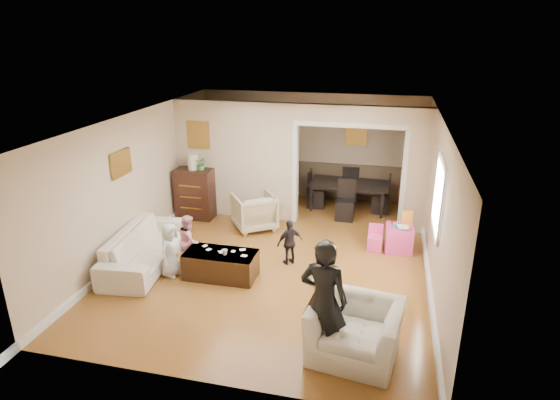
% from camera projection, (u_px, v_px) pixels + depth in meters
% --- Properties ---
extents(floor, '(7.00, 7.00, 0.00)m').
position_uv_depth(floor, '(278.00, 255.00, 8.90)').
color(floor, '#A86E2B').
rests_on(floor, ground).
extents(partition_left, '(2.75, 0.18, 2.60)m').
position_uv_depth(partition_left, '(236.00, 160.00, 10.40)').
color(partition_left, '#C5B090').
rests_on(partition_left, ground).
extents(partition_right, '(0.55, 0.18, 2.60)m').
position_uv_depth(partition_right, '(416.00, 172.00, 9.56)').
color(partition_right, '#C5B090').
rests_on(partition_right, ground).
extents(partition_header, '(2.22, 0.18, 0.35)m').
position_uv_depth(partition_header, '(351.00, 114.00, 9.47)').
color(partition_header, '#C5B090').
rests_on(partition_header, partition_right).
extents(window_pane, '(0.03, 0.95, 1.10)m').
position_uv_depth(window_pane, '(439.00, 197.00, 7.41)').
color(window_pane, white).
rests_on(window_pane, ground).
extents(framed_art_partition, '(0.45, 0.03, 0.55)m').
position_uv_depth(framed_art_partition, '(198.00, 135.00, 10.29)').
color(framed_art_partition, brown).
rests_on(framed_art_partition, partition_left).
extents(framed_art_sofa_wall, '(0.03, 0.55, 0.40)m').
position_uv_depth(framed_art_sofa_wall, '(121.00, 163.00, 8.32)').
color(framed_art_sofa_wall, brown).
extents(framed_art_alcove, '(0.45, 0.03, 0.55)m').
position_uv_depth(framed_art_alcove, '(356.00, 133.00, 11.22)').
color(framed_art_alcove, brown).
extents(sofa, '(1.12, 2.36, 0.67)m').
position_uv_depth(sofa, '(145.00, 247.00, 8.49)').
color(sofa, '#EEE6CD').
rests_on(sofa, ground).
extents(armchair_back, '(1.16, 1.16, 0.77)m').
position_uv_depth(armchair_back, '(254.00, 211.00, 10.00)').
color(armchair_back, tan).
rests_on(armchair_back, ground).
extents(armchair_front, '(1.28, 1.16, 0.74)m').
position_uv_depth(armchair_front, '(355.00, 331.00, 6.08)').
color(armchair_front, '#EEE6CD').
rests_on(armchair_front, ground).
extents(dresser, '(0.82, 0.46, 1.13)m').
position_uv_depth(dresser, '(195.00, 194.00, 10.51)').
color(dresser, '#341A0F').
rests_on(dresser, ground).
extents(table_lamp, '(0.22, 0.22, 0.36)m').
position_uv_depth(table_lamp, '(193.00, 162.00, 10.25)').
color(table_lamp, beige).
rests_on(table_lamp, dresser).
extents(potted_plant, '(0.27, 0.24, 0.30)m').
position_uv_depth(potted_plant, '(201.00, 163.00, 10.22)').
color(potted_plant, '#3A6C30').
rests_on(potted_plant, dresser).
extents(coffee_table, '(1.22, 0.61, 0.46)m').
position_uv_depth(coffee_table, '(221.00, 265.00, 8.08)').
color(coffee_table, '#352011').
rests_on(coffee_table, ground).
extents(coffee_cup, '(0.10, 0.10, 0.09)m').
position_uv_depth(coffee_cup, '(225.00, 252.00, 7.91)').
color(coffee_cup, silver).
rests_on(coffee_cup, coffee_table).
extents(play_table, '(0.53, 0.53, 0.49)m').
position_uv_depth(play_table, '(399.00, 238.00, 9.05)').
color(play_table, '#EA3D93').
rests_on(play_table, ground).
extents(cereal_box, '(0.20, 0.08, 0.30)m').
position_uv_depth(cereal_box, '(407.00, 218.00, 8.97)').
color(cereal_box, gold).
rests_on(cereal_box, play_table).
extents(cyan_cup, '(0.08, 0.08, 0.08)m').
position_uv_depth(cyan_cup, '(395.00, 225.00, 8.92)').
color(cyan_cup, '#2AD4C9').
rests_on(cyan_cup, play_table).
extents(toy_block, '(0.10, 0.09, 0.05)m').
position_uv_depth(toy_block, '(394.00, 222.00, 9.09)').
color(toy_block, '#B42216').
rests_on(toy_block, play_table).
extents(play_bowl, '(0.24, 0.24, 0.06)m').
position_uv_depth(play_bowl, '(403.00, 228.00, 8.83)').
color(play_bowl, silver).
rests_on(play_bowl, play_table).
extents(dining_table, '(1.84, 1.07, 0.63)m').
position_uv_depth(dining_table, '(348.00, 196.00, 11.08)').
color(dining_table, black).
rests_on(dining_table, ground).
extents(adult_person, '(0.66, 0.47, 1.68)m').
position_uv_depth(adult_person, '(324.00, 300.00, 5.90)').
color(adult_person, black).
rests_on(adult_person, ground).
extents(child_kneel_a, '(0.38, 0.52, 0.96)m').
position_uv_depth(child_kneel_a, '(170.00, 250.00, 8.04)').
color(child_kneel_a, silver).
rests_on(child_kneel_a, ground).
extents(child_kneel_b, '(0.50, 0.56, 0.96)m').
position_uv_depth(child_kneel_b, '(189.00, 240.00, 8.42)').
color(child_kneel_b, pink).
rests_on(child_kneel_b, ground).
extents(child_toddler, '(0.51, 0.48, 0.85)m').
position_uv_depth(child_toddler, '(290.00, 242.00, 8.47)').
color(child_toddler, black).
rests_on(child_toddler, ground).
extents(craft_papers, '(0.89, 0.32, 0.00)m').
position_uv_depth(craft_papers, '(226.00, 251.00, 8.06)').
color(craft_papers, white).
rests_on(craft_papers, coffee_table).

